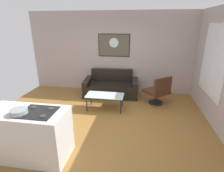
{
  "coord_description": "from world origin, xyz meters",
  "views": [
    {
      "loc": [
        0.79,
        -3.77,
        2.38
      ],
      "look_at": [
        0.03,
        0.9,
        0.7
      ],
      "focal_mm": 28.23,
      "sensor_mm": 36.0,
      "label": 1
    }
  ],
  "objects": [
    {
      "name": "kitchen_counter",
      "position": [
        -1.17,
        -1.3,
        0.47
      ],
      "size": [
        1.46,
        0.7,
        0.96
      ],
      "color": "silver",
      "rests_on": "ground"
    },
    {
      "name": "mixing_bowl",
      "position": [
        -1.18,
        -1.41,
        0.98
      ],
      "size": [
        0.28,
        0.28,
        0.09
      ],
      "color": "gray",
      "rests_on": "kitchen_counter"
    },
    {
      "name": "ground",
      "position": [
        0.0,
        0.0,
        -0.02
      ],
      "size": [
        6.4,
        6.4,
        0.04
      ],
      "primitive_type": "cube",
      "color": "olive"
    },
    {
      "name": "armchair",
      "position": [
        1.39,
        1.41,
        0.44
      ],
      "size": [
        0.88,
        0.87,
        0.9
      ],
      "color": "black",
      "rests_on": "ground"
    },
    {
      "name": "wall_painting",
      "position": [
        -0.14,
        2.38,
        1.67
      ],
      "size": [
        1.1,
        0.03,
        0.78
      ],
      "color": "black"
    },
    {
      "name": "window",
      "position": [
        2.59,
        0.9,
        1.51
      ],
      "size": [
        0.03,
        1.47,
        1.78
      ],
      "color": "silver"
    },
    {
      "name": "back_wall",
      "position": [
        0.0,
        2.42,
        1.4
      ],
      "size": [
        6.4,
        0.05,
        2.8
      ],
      "primitive_type": "cube",
      "color": "#AE9E9A",
      "rests_on": "ground"
    },
    {
      "name": "coffee_table",
      "position": [
        -0.16,
        0.83,
        0.4
      ],
      "size": [
        1.08,
        0.53,
        0.44
      ],
      "color": "silver",
      "rests_on": "ground"
    },
    {
      "name": "couch",
      "position": [
        -0.17,
        1.94,
        0.28
      ],
      "size": [
        1.88,
        1.01,
        0.86
      ],
      "color": "black",
      "rests_on": "ground"
    }
  ]
}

